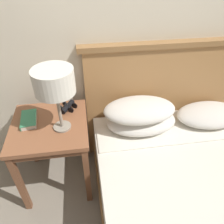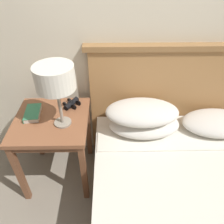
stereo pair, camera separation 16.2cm
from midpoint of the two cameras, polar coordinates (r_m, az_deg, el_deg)
ground_plane at (r=1.95m, az=0.03°, el=-27.38°), size 20.00×20.00×0.00m
wall_back at (r=1.77m, az=-4.50°, el=22.27°), size 8.00×0.06×2.60m
nightstand at (r=1.82m, az=-18.20°, el=-5.26°), size 0.58×0.58×0.68m
bed at (r=1.83m, az=18.94°, el=-19.58°), size 1.62×1.88×1.15m
table_lamp at (r=1.48m, az=-17.98°, el=7.22°), size 0.27×0.27×0.48m
book_on_nightstand at (r=1.83m, az=-23.36°, el=-1.90°), size 0.14×0.23×0.04m
binoculars_pair at (r=1.85m, az=-13.94°, el=1.27°), size 0.16×0.16×0.05m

